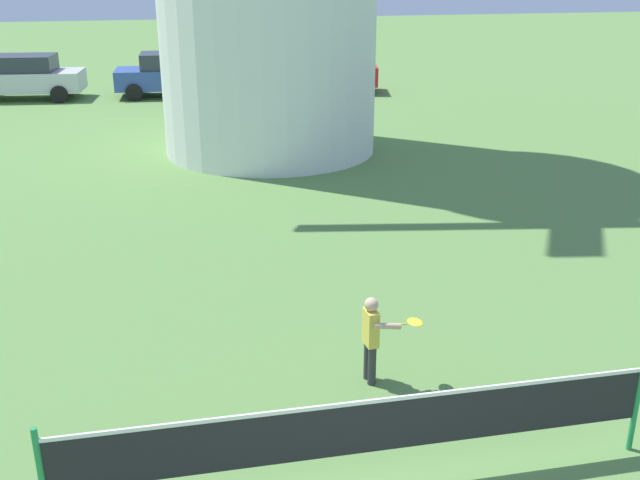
{
  "coord_description": "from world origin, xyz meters",
  "views": [
    {
      "loc": [
        -1.49,
        -3.3,
        4.91
      ],
      "look_at": [
        0.12,
        4.47,
        1.85
      ],
      "focal_mm": 41.82,
      "sensor_mm": 36.0,
      "label": 1
    }
  ],
  "objects": [
    {
      "name": "parked_car_red",
      "position": [
        4.24,
        24.55,
        0.81
      ],
      "size": [
        4.58,
        2.52,
        1.56
      ],
      "color": "red",
      "rests_on": "ground_plane"
    },
    {
      "name": "player_far",
      "position": [
        0.74,
        4.33,
        0.64
      ],
      "size": [
        0.71,
        0.42,
        1.13
      ],
      "color": "#333338",
      "rests_on": "ground_plane"
    },
    {
      "name": "parked_car_blue",
      "position": [
        -1.09,
        24.87,
        0.81
      ],
      "size": [
        4.33,
        2.06,
        1.56
      ],
      "color": "#334C99",
      "rests_on": "ground_plane"
    },
    {
      "name": "parked_car_silver",
      "position": [
        -6.47,
        25.26,
        0.81
      ],
      "size": [
        4.34,
        2.23,
        1.56
      ],
      "color": "silver",
      "rests_on": "ground_plane"
    },
    {
      "name": "tennis_net",
      "position": [
        0.12,
        2.47,
        0.69
      ],
      "size": [
        5.93,
        0.06,
        1.1
      ],
      "color": "#238E4C",
      "rests_on": "ground_plane"
    }
  ]
}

